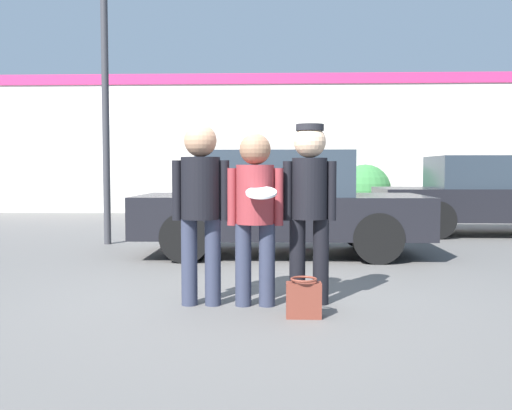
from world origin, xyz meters
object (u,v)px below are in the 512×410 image
Objects in this scene: person_right at (309,197)px; parked_car_near at (279,203)px; street_lamp at (115,49)px; handbag at (304,299)px; parked_car_far at (500,195)px; shrub at (365,190)px; person_left at (201,198)px; person_middle_with_frisbee at (255,205)px.

person_right is 0.40× the size of parked_car_near.
street_lamp is 15.50× the size of handbag.
parked_car_far is 3.38× the size of shrub.
parked_car_near is 0.88× the size of parked_car_far.
parked_car_near is (0.73, 3.21, -0.24)m from person_left.
shrub is (2.60, 10.48, -0.24)m from person_middle_with_frisbee.
person_right is at bearing -54.47° from street_lamp.
person_right is at bearing -101.41° from shrub.
handbag is at bearing -122.53° from parked_car_far.
parked_car_near is 3.86m from street_lamp.
street_lamp is (-2.74, 1.09, 2.50)m from parked_car_near.
shrub is 4.11× the size of handbag.
parked_car_near is (-0.28, 3.13, -0.24)m from person_right.
person_right is at bearing -84.95° from parked_car_near.
person_right is 0.32× the size of street_lamp.
parked_car_far is 0.90× the size of street_lamp.
person_middle_with_frisbee reaches higher than parked_car_near.
person_right is 0.99m from handbag.
person_middle_with_frisbee is 0.95× the size of person_right.
parked_car_near is (0.23, 3.23, -0.17)m from person_middle_with_frisbee.
person_left is at bearing -175.12° from person_right.
person_middle_with_frisbee is at bearing -59.85° from street_lamp.
handbag is at bearing -43.49° from person_middle_with_frisbee.
street_lamp reaches higher than handbag.
parked_car_far is at bearing 57.47° from handbag.
parked_car_near is at bearing 95.05° from person_right.
person_right reaches higher than handbag.
handbag is (-0.07, -0.51, -0.85)m from person_right.
street_lamp is (-3.01, 4.22, 2.26)m from person_right.
person_left is 0.40× the size of parked_car_near.
person_left reaches higher than parked_car_far.
person_left is 1.01m from person_right.
person_left is 7.88m from parked_car_far.
shrub is at bearing 71.90° from parked_car_near.
person_right is 1.20× the size of shrub.
parked_car_far is at bearing 13.80° from street_lamp.
person_left is 5.26m from street_lamp.
person_right is 4.91× the size of handbag.
person_middle_with_frisbee is at bearing -94.03° from parked_car_near.
handbag is at bearing -101.25° from shrub.
parked_car_near is at bearing 85.97° from person_middle_with_frisbee.
parked_car_far is 7.69m from handbag.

